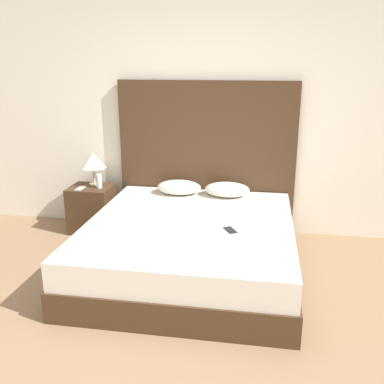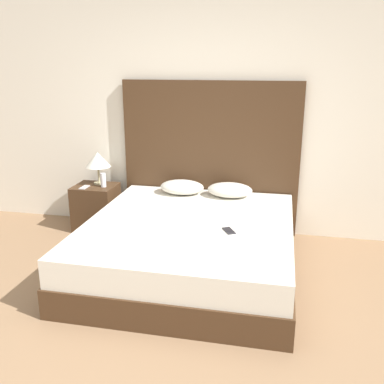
% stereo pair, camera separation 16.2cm
% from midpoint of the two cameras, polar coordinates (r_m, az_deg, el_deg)
% --- Properties ---
extents(ground_plane, '(16.00, 16.00, 0.00)m').
position_cam_midpoint_polar(ground_plane, '(3.06, -7.64, -21.62)').
color(ground_plane, '#8C6B4C').
extents(wall_back, '(10.00, 0.06, 2.70)m').
position_cam_midpoint_polar(wall_back, '(4.85, 0.37, 10.48)').
color(wall_back, silver).
rests_on(wall_back, ground_plane).
extents(bed, '(1.90, 2.09, 0.50)m').
position_cam_midpoint_polar(bed, '(4.03, -1.41, -7.25)').
color(bed, '#422B19').
rests_on(bed, ground_plane).
extents(headboard, '(1.99, 0.05, 1.71)m').
position_cam_midpoint_polar(headboard, '(4.85, 0.93, 4.54)').
color(headboard, '#422B19').
rests_on(headboard, ground_plane).
extents(pillow_left, '(0.49, 0.34, 0.15)m').
position_cam_midpoint_polar(pillow_left, '(4.73, -2.73, 0.64)').
color(pillow_left, silver).
rests_on(pillow_left, bed).
extents(pillow_right, '(0.49, 0.34, 0.15)m').
position_cam_midpoint_polar(pillow_right, '(4.65, 3.70, 0.33)').
color(pillow_right, silver).
rests_on(pillow_right, bed).
extents(phone_on_bed, '(0.13, 0.17, 0.01)m').
position_cam_midpoint_polar(phone_on_bed, '(3.73, 3.89, -5.09)').
color(phone_on_bed, '#232328').
rests_on(phone_on_bed, bed).
extents(nightstand, '(0.47, 0.41, 0.53)m').
position_cam_midpoint_polar(nightstand, '(5.12, -14.08, -2.18)').
color(nightstand, '#422B19').
rests_on(nightstand, ground_plane).
extents(table_lamp, '(0.29, 0.29, 0.38)m').
position_cam_midpoint_polar(table_lamp, '(5.03, -13.96, 4.02)').
color(table_lamp, tan).
rests_on(table_lamp, nightstand).
extents(phone_on_nightstand, '(0.07, 0.15, 0.01)m').
position_cam_midpoint_polar(phone_on_nightstand, '(4.98, -15.61, 0.43)').
color(phone_on_nightstand, '#B7B7BC').
rests_on(phone_on_nightstand, nightstand).
extents(toiletry_bottle, '(0.06, 0.06, 0.16)m').
position_cam_midpoint_polar(toiletry_bottle, '(4.95, -13.21, 1.42)').
color(toiletry_bottle, silver).
rests_on(toiletry_bottle, nightstand).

